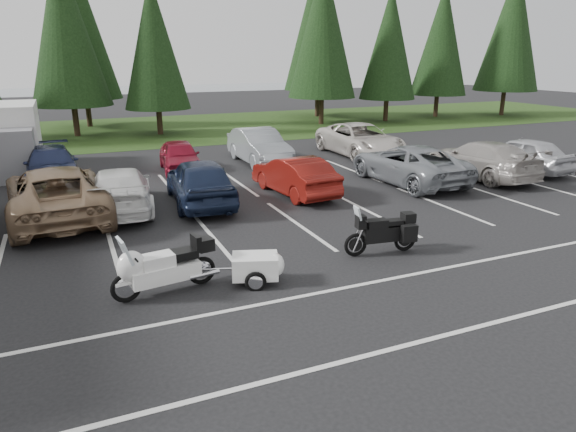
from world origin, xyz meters
The scene contains 27 objects.
ground centered at (0.00, 0.00, 0.00)m, with size 120.00×120.00×0.00m, color black.
grass_strip centered at (0.00, 24.00, 0.01)m, with size 80.00×16.00×0.01m, color #1B3310.
lake_water centered at (4.00, 55.00, 0.00)m, with size 70.00×50.00×0.02m, color gray.
box_truck centered at (-8.00, 12.50, 1.45)m, with size 2.40×5.60×2.90m, color silver, non-canonical shape.
stall_markings centered at (0.00, 2.00, 0.00)m, with size 32.00×16.00×0.01m, color silver.
conifer_4 centered at (-5.00, 22.90, 6.53)m, with size 4.80×4.80×11.17m.
conifer_5 centered at (0.00, 21.60, 5.63)m, with size 4.14×4.14×9.63m.
conifer_6 centered at (12.00, 22.10, 6.71)m, with size 4.93×4.93×11.48m.
conifer_7 centered at (17.50, 21.80, 5.81)m, with size 4.27×4.27×9.94m.
conifer_8 centered at (23.00, 22.60, 6.17)m, with size 4.53×4.53×10.56m.
conifer_9 centered at (29.00, 21.30, 7.07)m, with size 5.19×5.19×12.10m.
conifer_back_b centered at (-4.00, 27.50, 6.77)m, with size 4.97×4.97×11.58m.
conifer_back_c centered at (14.00, 26.80, 7.49)m, with size 5.50×5.50×12.81m.
car_near_2 centered at (-6.18, 4.53, 0.84)m, with size 2.77×6.02×1.67m, color #8A6D50.
car_near_3 centered at (-4.26, 4.67, 0.71)m, with size 2.00×4.91×1.42m, color white.
car_near_4 centered at (-1.65, 4.41, 0.81)m, with size 1.92×4.77×1.62m, color #17203A.
car_near_5 centered at (1.86, 4.32, 0.71)m, with size 1.49×4.28×1.41m, color maroon.
car_near_6 centered at (6.80, 4.15, 0.77)m, with size 2.55×5.53×1.54m, color gray.
car_near_7 centered at (10.14, 3.72, 0.77)m, with size 2.15×5.29×1.54m, color #A39C95.
car_near_8 centered at (12.69, 3.94, 0.76)m, with size 1.80×4.46×1.52m, color silver.
car_far_1 centered at (-6.36, 9.79, 0.71)m, with size 1.99×4.90×1.42m, color #192040.
car_far_2 centered at (-1.18, 9.92, 0.68)m, with size 1.59×3.96×1.35m, color maroon.
car_far_3 centered at (2.66, 10.20, 0.81)m, with size 1.71×4.91×1.62m, color gray.
car_far_4 centered at (8.12, 10.04, 0.80)m, with size 2.67×5.79×1.61m, color beige.
touring_motorcycle centered at (-4.08, -2.15, 0.71)m, with size 2.57×0.79×1.43m, color white, non-canonical shape.
cargo_trailer centered at (-2.13, -2.46, 0.34)m, with size 1.47×0.83×0.68m, color white, non-canonical shape.
adventure_motorcycle centered at (1.47, -2.03, 0.68)m, with size 2.22×0.77×1.35m, color black, non-canonical shape.
Camera 1 is at (-5.67, -12.51, 4.93)m, focal length 32.00 mm.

